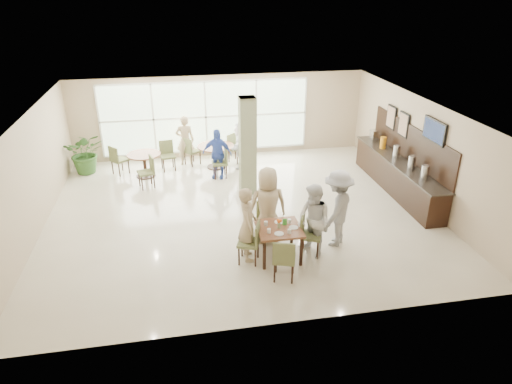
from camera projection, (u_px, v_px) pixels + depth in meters
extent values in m
plane|color=beige|center=(241.00, 211.00, 12.24)|extent=(10.00, 10.00, 0.00)
plane|color=white|center=(239.00, 109.00, 11.06)|extent=(10.00, 10.00, 0.00)
plane|color=tan|center=(220.00, 116.00, 15.67)|extent=(10.00, 0.00, 10.00)
plane|color=tan|center=(280.00, 258.00, 7.64)|extent=(10.00, 0.00, 10.00)
plane|color=tan|center=(32.00, 176.00, 10.83)|extent=(0.00, 9.00, 9.00)
plane|color=tan|center=(420.00, 151.00, 12.47)|extent=(0.00, 9.00, 9.00)
plane|color=silver|center=(206.00, 117.00, 15.56)|extent=(7.00, 0.00, 7.00)
cube|color=#6A6E4C|center=(248.00, 146.00, 12.79)|extent=(0.45, 0.45, 2.80)
cube|color=brown|center=(279.00, 229.00, 9.91)|extent=(0.96, 0.96, 0.05)
cube|color=black|center=(264.00, 255.00, 9.64)|extent=(0.06, 0.06, 0.70)
cube|color=black|center=(301.00, 251.00, 9.77)|extent=(0.06, 0.06, 0.70)
cube|color=black|center=(257.00, 236.00, 10.36)|extent=(0.06, 0.06, 0.70)
cube|color=black|center=(292.00, 233.00, 10.49)|extent=(0.06, 0.06, 0.70)
cylinder|color=brown|center=(144.00, 154.00, 14.15)|extent=(1.04, 1.04, 0.04)
cylinder|color=black|center=(145.00, 166.00, 14.31)|extent=(0.10, 0.10, 0.71)
cylinder|color=black|center=(146.00, 176.00, 14.45)|extent=(0.60, 0.60, 0.03)
cylinder|color=brown|center=(215.00, 146.00, 14.85)|extent=(1.20, 1.20, 0.04)
cylinder|color=black|center=(216.00, 157.00, 15.01)|extent=(0.10, 0.10, 0.71)
cylinder|color=black|center=(216.00, 167.00, 15.15)|extent=(0.60, 0.60, 0.03)
cylinder|color=white|center=(289.00, 221.00, 10.07)|extent=(0.08, 0.08, 0.10)
cylinder|color=white|center=(269.00, 231.00, 9.67)|extent=(0.08, 0.08, 0.10)
cylinder|color=white|center=(266.00, 223.00, 9.97)|extent=(0.08, 0.08, 0.10)
cylinder|color=white|center=(289.00, 231.00, 9.65)|extent=(0.08, 0.08, 0.10)
cylinder|color=white|center=(279.00, 234.00, 9.64)|extent=(0.20, 0.20, 0.01)
cylinder|color=white|center=(279.00, 222.00, 10.11)|extent=(0.20, 0.20, 0.01)
cylinder|color=white|center=(294.00, 227.00, 9.89)|extent=(0.20, 0.20, 0.01)
cylinder|color=#99B27F|center=(279.00, 225.00, 9.87)|extent=(0.07, 0.07, 0.12)
sphere|color=#FC6015|center=(280.00, 221.00, 9.83)|extent=(0.07, 0.07, 0.07)
sphere|color=#FC6015|center=(278.00, 220.00, 9.84)|extent=(0.07, 0.07, 0.07)
sphere|color=#FC6015|center=(279.00, 221.00, 9.80)|extent=(0.07, 0.07, 0.07)
cube|color=green|center=(285.00, 222.00, 9.98)|extent=(0.10, 0.03, 0.15)
cube|color=black|center=(397.00, 176.00, 13.26)|extent=(0.60, 4.60, 0.90)
cube|color=black|center=(399.00, 161.00, 13.07)|extent=(0.64, 4.70, 0.04)
cube|color=black|center=(411.00, 143.00, 12.89)|extent=(0.04, 4.60, 1.00)
cylinder|color=silver|center=(425.00, 173.00, 11.73)|extent=(0.20, 0.20, 0.40)
cylinder|color=silver|center=(412.00, 163.00, 12.35)|extent=(0.20, 0.20, 0.40)
cylinder|color=silver|center=(397.00, 152.00, 13.15)|extent=(0.20, 0.20, 0.40)
cylinder|color=orange|center=(383.00, 143.00, 13.96)|extent=(0.18, 0.18, 0.36)
cube|color=silver|center=(374.00, 136.00, 14.59)|extent=(0.18, 0.30, 0.36)
cube|color=black|center=(434.00, 131.00, 11.61)|extent=(0.06, 1.00, 0.58)
cube|color=#7F99CC|center=(434.00, 131.00, 11.61)|extent=(0.01, 0.92, 0.50)
cube|color=black|center=(404.00, 125.00, 13.17)|extent=(0.04, 0.55, 0.70)
cube|color=brown|center=(403.00, 125.00, 13.16)|extent=(0.01, 0.47, 0.62)
cube|color=black|center=(391.00, 117.00, 13.88)|extent=(0.04, 0.55, 0.70)
cube|color=brown|center=(391.00, 117.00, 13.88)|extent=(0.01, 0.47, 0.62)
imported|color=#325F26|center=(86.00, 153.00, 14.46)|extent=(1.28, 1.28, 1.34)
imported|color=tan|center=(248.00, 224.00, 9.84)|extent=(0.42, 0.63, 1.70)
imported|color=tan|center=(268.00, 206.00, 10.47)|extent=(0.92, 0.53, 1.85)
imported|color=white|center=(314.00, 221.00, 9.96)|extent=(0.93, 1.02, 1.69)
imported|color=#9C9C9F|center=(337.00, 208.00, 10.37)|extent=(1.28, 1.35, 1.84)
imported|color=#3D5AB8|center=(217.00, 154.00, 14.03)|extent=(1.04, 0.80, 1.57)
imported|color=white|center=(241.00, 145.00, 14.87)|extent=(0.97, 1.52, 1.52)
imported|color=tan|center=(185.00, 140.00, 15.05)|extent=(0.62, 0.42, 1.68)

